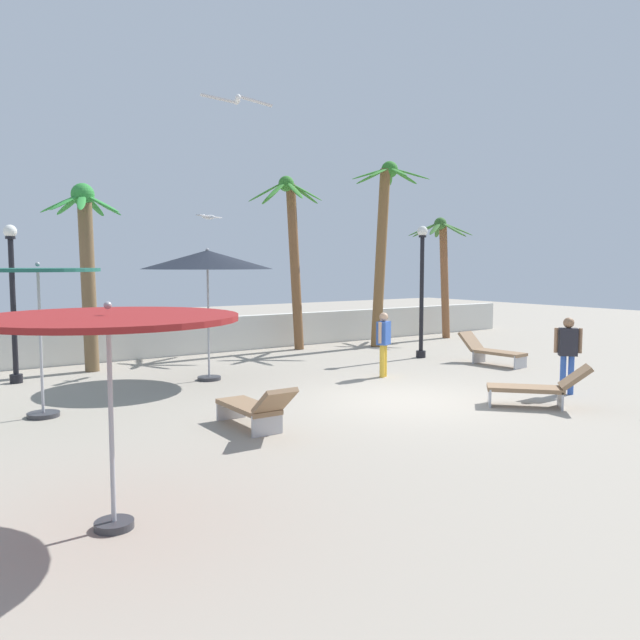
{
  "coord_description": "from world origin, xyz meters",
  "views": [
    {
      "loc": [
        -8.59,
        -9.41,
        2.73
      ],
      "look_at": [
        0.0,
        3.0,
        1.4
      ],
      "focal_mm": 35.84,
      "sensor_mm": 36.0,
      "label": 1
    }
  ],
  "objects_px": {
    "palm_tree_3": "(292,243)",
    "lounge_chair_1": "(255,406)",
    "palm_tree_2": "(443,261)",
    "guest_3": "(384,338)",
    "lounge_chair_0": "(491,350)",
    "seagull_1": "(237,100)",
    "patio_umbrella_0": "(38,284)",
    "lamp_post_1": "(422,287)",
    "palm_tree_0": "(383,233)",
    "patio_umbrella_2": "(207,260)",
    "lamp_post_0": "(13,299)",
    "patio_umbrella_1": "(108,326)",
    "palm_tree_1": "(86,256)",
    "guest_1": "(568,348)",
    "seagull_0": "(209,217)",
    "lounge_chair_2": "(538,387)"
  },
  "relations": [
    {
      "from": "patio_umbrella_0",
      "to": "seagull_0",
      "type": "height_order",
      "value": "seagull_0"
    },
    {
      "from": "palm_tree_0",
      "to": "lounge_chair_2",
      "type": "bearing_deg",
      "value": -111.72
    },
    {
      "from": "guest_3",
      "to": "seagull_1",
      "type": "height_order",
      "value": "seagull_1"
    },
    {
      "from": "guest_3",
      "to": "palm_tree_2",
      "type": "bearing_deg",
      "value": 35.15
    },
    {
      "from": "lounge_chair_0",
      "to": "guest_3",
      "type": "distance_m",
      "value": 3.7
    },
    {
      "from": "patio_umbrella_1",
      "to": "guest_3",
      "type": "height_order",
      "value": "patio_umbrella_1"
    },
    {
      "from": "lounge_chair_1",
      "to": "lamp_post_0",
      "type": "bearing_deg",
      "value": 110.17
    },
    {
      "from": "lamp_post_1",
      "to": "seagull_0",
      "type": "height_order",
      "value": "seagull_0"
    },
    {
      "from": "palm_tree_1",
      "to": "seagull_1",
      "type": "xyz_separation_m",
      "value": [
        1.35,
        -5.62,
        2.85
      ]
    },
    {
      "from": "palm_tree_1",
      "to": "seagull_0",
      "type": "bearing_deg",
      "value": -18.47
    },
    {
      "from": "palm_tree_1",
      "to": "lounge_chair_2",
      "type": "relative_size",
      "value": 2.7
    },
    {
      "from": "lamp_post_0",
      "to": "lamp_post_1",
      "type": "height_order",
      "value": "lamp_post_1"
    },
    {
      "from": "patio_umbrella_2",
      "to": "lamp_post_0",
      "type": "bearing_deg",
      "value": 150.38
    },
    {
      "from": "patio_umbrella_2",
      "to": "seagull_0",
      "type": "relative_size",
      "value": 3.08
    },
    {
      "from": "lamp_post_0",
      "to": "lounge_chair_0",
      "type": "relative_size",
      "value": 1.87
    },
    {
      "from": "patio_umbrella_1",
      "to": "patio_umbrella_2",
      "type": "xyz_separation_m",
      "value": [
        4.43,
        7.25,
        0.7
      ]
    },
    {
      "from": "palm_tree_2",
      "to": "lamp_post_0",
      "type": "height_order",
      "value": "palm_tree_2"
    },
    {
      "from": "palm_tree_1",
      "to": "guest_1",
      "type": "xyz_separation_m",
      "value": [
        7.46,
        -8.62,
        -1.95
      ]
    },
    {
      "from": "patio_umbrella_1",
      "to": "lounge_chair_1",
      "type": "bearing_deg",
      "value": 40.16
    },
    {
      "from": "lounge_chair_2",
      "to": "patio_umbrella_0",
      "type": "bearing_deg",
      "value": 150.21
    },
    {
      "from": "palm_tree_3",
      "to": "guest_3",
      "type": "xyz_separation_m",
      "value": [
        -0.8,
        -5.37,
        -2.44
      ]
    },
    {
      "from": "lamp_post_0",
      "to": "lounge_chair_2",
      "type": "distance_m",
      "value": 11.53
    },
    {
      "from": "palm_tree_1",
      "to": "lounge_chair_0",
      "type": "relative_size",
      "value": 2.45
    },
    {
      "from": "guest_3",
      "to": "lamp_post_0",
      "type": "bearing_deg",
      "value": 150.62
    },
    {
      "from": "lounge_chair_1",
      "to": "seagull_1",
      "type": "relative_size",
      "value": 1.44
    },
    {
      "from": "seagull_1",
      "to": "patio_umbrella_0",
      "type": "bearing_deg",
      "value": 161.32
    },
    {
      "from": "palm_tree_2",
      "to": "lounge_chair_0",
      "type": "distance_m",
      "value": 6.59
    },
    {
      "from": "palm_tree_0",
      "to": "lounge_chair_2",
      "type": "xyz_separation_m",
      "value": [
        -3.46,
        -8.67,
        -3.33
      ]
    },
    {
      "from": "seagull_1",
      "to": "lounge_chair_2",
      "type": "bearing_deg",
      "value": -36.65
    },
    {
      "from": "patio_umbrella_0",
      "to": "lamp_post_0",
      "type": "xyz_separation_m",
      "value": [
        0.18,
        3.83,
        -0.43
      ]
    },
    {
      "from": "palm_tree_0",
      "to": "patio_umbrella_0",
      "type": "bearing_deg",
      "value": -160.11
    },
    {
      "from": "patio_umbrella_2",
      "to": "palm_tree_3",
      "type": "height_order",
      "value": "palm_tree_3"
    },
    {
      "from": "patio_umbrella_2",
      "to": "guest_3",
      "type": "xyz_separation_m",
      "value": [
        3.64,
        -2.03,
        -1.87
      ]
    },
    {
      "from": "palm_tree_0",
      "to": "lounge_chair_0",
      "type": "bearing_deg",
      "value": -91.37
    },
    {
      "from": "lounge_chair_0",
      "to": "seagull_1",
      "type": "relative_size",
      "value": 1.47
    },
    {
      "from": "patio_umbrella_0",
      "to": "lamp_post_1",
      "type": "height_order",
      "value": "lamp_post_1"
    },
    {
      "from": "palm_tree_0",
      "to": "lamp_post_0",
      "type": "xyz_separation_m",
      "value": [
        -11.22,
        -0.29,
        -1.79
      ]
    },
    {
      "from": "palm_tree_2",
      "to": "seagull_0",
      "type": "bearing_deg",
      "value": -173.91
    },
    {
      "from": "palm_tree_3",
      "to": "lamp_post_1",
      "type": "bearing_deg",
      "value": -58.29
    },
    {
      "from": "patio_umbrella_1",
      "to": "lounge_chair_2",
      "type": "distance_m",
      "value": 8.61
    },
    {
      "from": "palm_tree_3",
      "to": "palm_tree_2",
      "type": "bearing_deg",
      "value": -4.15
    },
    {
      "from": "palm_tree_3",
      "to": "guest_1",
      "type": "height_order",
      "value": "palm_tree_3"
    },
    {
      "from": "palm_tree_3",
      "to": "lounge_chair_1",
      "type": "height_order",
      "value": "palm_tree_3"
    },
    {
      "from": "lounge_chair_2",
      "to": "lounge_chair_0",
      "type": "bearing_deg",
      "value": 49.94
    },
    {
      "from": "palm_tree_2",
      "to": "seagull_0",
      "type": "relative_size",
      "value": 4.38
    },
    {
      "from": "patio_umbrella_1",
      "to": "seagull_1",
      "type": "height_order",
      "value": "seagull_1"
    },
    {
      "from": "palm_tree_2",
      "to": "guest_3",
      "type": "xyz_separation_m",
      "value": [
        -6.99,
        -4.92,
        -1.88
      ]
    },
    {
      "from": "palm_tree_0",
      "to": "lamp_post_1",
      "type": "xyz_separation_m",
      "value": [
        -0.78,
        -2.66,
        -1.66
      ]
    },
    {
      "from": "patio_umbrella_2",
      "to": "lounge_chair_1",
      "type": "distance_m",
      "value": 5.38
    },
    {
      "from": "lamp_post_1",
      "to": "lounge_chair_1",
      "type": "height_order",
      "value": "lamp_post_1"
    }
  ]
}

